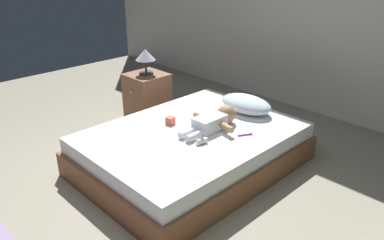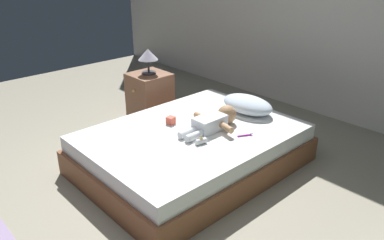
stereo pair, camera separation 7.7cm
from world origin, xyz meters
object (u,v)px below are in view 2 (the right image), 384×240
Objects in this scene: pillow at (247,104)px; nightstand at (150,96)px; lamp at (148,56)px; toy_block at (171,120)px; baby at (215,121)px; toothbrush at (246,135)px; baby_bottle at (201,141)px; bed at (192,149)px.

nightstand is (-1.20, -0.29, -0.17)m from pillow.
lamp is 3.60× the size of toy_block.
baby is (0.05, -0.51, -0.01)m from pillow.
toothbrush is 1.26× the size of baby_bottle.
lamp is (-1.20, -0.29, 0.31)m from pillow.
pillow is 0.79m from toy_block.
pillow is at bearing 85.23° from bed.
nightstand is at bearing 170.37° from baby.
baby_bottle is at bearing -20.35° from nightstand.
pillow is 1.00× the size of nightstand.
toothbrush is at bearing 33.62° from bed.
nightstand is 5.29× the size of baby_bottle.
nightstand reaches higher than baby.
bed is at bearing -119.53° from baby.
baby_bottle is (0.24, -0.12, 0.21)m from bed.
bed is 18.42× the size of baby_bottle.
pillow is 0.89× the size of baby.
lamp reaches higher than pillow.
baby is (0.10, 0.18, 0.26)m from bed.
lamp reaches higher than baby_bottle.
baby_bottle is at bearing -65.38° from baby.
toothbrush is at bearing 15.71° from baby.
nightstand reaches higher than bed.
baby reaches higher than toothbrush.
toothbrush is 0.71m from toy_block.
bed is at bearing -18.91° from lamp.
lamp is at bearing 159.65° from baby_bottle.
baby is at bearing 33.71° from toy_block.
baby_bottle reaches higher than toy_block.
lamp is at bearing 161.09° from bed.
nightstand reaches higher than toothbrush.
pillow is 0.51m from baby.
baby_bottle is (1.39, -0.51, -0.36)m from lamp.
pillow is at bearing 95.11° from baby.
bed is at bearing -146.38° from toothbrush.
toy_block is at bearing -25.76° from lamp.
nightstand is (-1.25, 0.21, -0.16)m from baby.
baby is at bearing 114.62° from baby_bottle.
nightstand is 1.49m from baby_bottle.
bed is 14.62× the size of toothbrush.
baby is at bearing 60.47° from bed.
toothbrush is at bearing 68.08° from baby_bottle.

